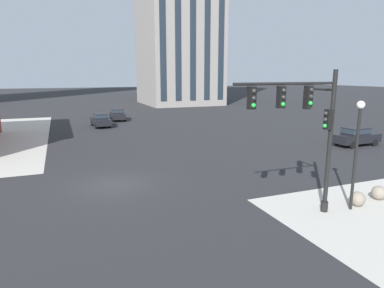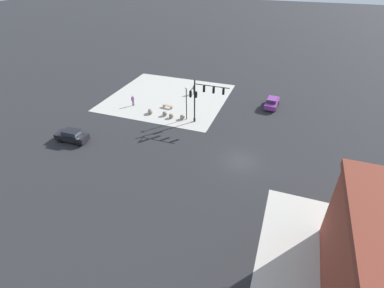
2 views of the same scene
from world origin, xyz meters
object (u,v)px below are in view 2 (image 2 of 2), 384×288
object	(u,v)px
traffic_signal_main	(202,96)
bollard_sphere_curb_b	(171,116)
bollard_sphere_curb_a	(182,117)
bollard_sphere_curb_d	(150,111)
car_main_southbound_near	(72,135)
car_main_northbound_far	(272,102)
bollard_sphere_curb_c	(165,114)
bench_near_signal	(168,106)
bollard_sphere_curb_e	(150,112)
pedestrian_at_curb	(194,89)
street_lamp_corner_near	(186,100)
pedestrian_near_bench	(133,100)

from	to	relation	value
traffic_signal_main	bollard_sphere_curb_b	bearing A→B (deg)	-0.09
traffic_signal_main	bollard_sphere_curb_a	bearing A→B (deg)	-4.67
bollard_sphere_curb_d	car_main_southbound_near	xyz separation A→B (m)	(6.06, 11.02, 0.55)
car_main_northbound_far	bollard_sphere_curb_c	bearing A→B (deg)	29.72
bollard_sphere_curb_d	bench_near_signal	world-z (taller)	bollard_sphere_curb_d
bollard_sphere_curb_e	pedestrian_at_curb	xyz separation A→B (m)	(-3.85, -9.81, 0.61)
bollard_sphere_curb_a	car_main_southbound_near	world-z (taller)	car_main_southbound_near
bollard_sphere_curb_d	car_main_northbound_far	xyz separation A→B (m)	(-17.94, -8.77, 0.55)
pedestrian_at_curb	car_main_southbound_near	world-z (taller)	pedestrian_at_curb
bollard_sphere_curb_b	street_lamp_corner_near	size ratio (longest dim) A/B	0.14
traffic_signal_main	bollard_sphere_curb_d	world-z (taller)	traffic_signal_main
pedestrian_at_curb	car_main_northbound_far	distance (m)	13.95
pedestrian_near_bench	car_main_northbound_far	world-z (taller)	pedestrian_near_bench
bollard_sphere_curb_b	bollard_sphere_curb_d	distance (m)	3.83
bollard_sphere_curb_a	pedestrian_at_curb	bearing A→B (deg)	-80.94
bollard_sphere_curb_b	traffic_signal_main	bearing A→B (deg)	179.91
bollard_sphere_curb_a	bollard_sphere_curb_e	xyz separation A→B (m)	(5.39, 0.16, 0.00)
car_main_northbound_far	car_main_southbound_near	distance (m)	31.10
pedestrian_near_bench	pedestrian_at_curb	size ratio (longest dim) A/B	1.02
pedestrian_near_bench	pedestrian_at_curb	bearing A→B (deg)	-134.99
pedestrian_at_curb	car_main_southbound_near	distance (m)	22.88
bollard_sphere_curb_d	pedestrian_near_bench	size ratio (longest dim) A/B	0.42
traffic_signal_main	car_main_southbound_near	distance (m)	18.49
bollard_sphere_curb_b	car_main_southbound_near	xyz separation A→B (m)	(9.87, 10.65, 0.55)
bollard_sphere_curb_a	pedestrian_at_curb	distance (m)	9.79
bollard_sphere_curb_a	street_lamp_corner_near	distance (m)	2.98
traffic_signal_main	car_main_northbound_far	size ratio (longest dim) A/B	1.46
traffic_signal_main	pedestrian_near_bench	size ratio (longest dim) A/B	3.77
pedestrian_near_bench	car_main_northbound_far	xyz separation A→B (m)	(-21.90, -7.21, -0.09)
traffic_signal_main	bollard_sphere_curb_d	xyz separation A→B (m)	(8.66, -0.37, -4.01)
bench_near_signal	car_main_northbound_far	xyz separation A→B (m)	(-16.06, -6.08, 0.59)
bench_near_signal	pedestrian_at_curb	world-z (taller)	pedestrian_at_curb
bollard_sphere_curb_b	bench_near_signal	xyz separation A→B (m)	(1.92, -3.05, -0.04)
bench_near_signal	pedestrian_at_curb	bearing A→B (deg)	-107.27
traffic_signal_main	bollard_sphere_curb_e	xyz separation A→B (m)	(8.50, -0.10, -4.01)
pedestrian_near_bench	car_main_northbound_far	size ratio (longest dim) A/B	0.39
pedestrian_at_curb	car_main_northbound_far	bearing A→B (deg)	176.87
bollard_sphere_curb_a	bollard_sphere_curb_b	xyz separation A→B (m)	(1.74, 0.25, 0.00)
street_lamp_corner_near	bollard_sphere_curb_a	bearing A→B (deg)	16.96
bollard_sphere_curb_b	bollard_sphere_curb_e	xyz separation A→B (m)	(3.65, -0.09, 0.00)
bollard_sphere_curb_b	pedestrian_near_bench	xyz separation A→B (m)	(7.76, -1.92, 0.64)
pedestrian_near_bench	car_main_southbound_near	world-z (taller)	pedestrian_near_bench
bench_near_signal	pedestrian_at_curb	xyz separation A→B (m)	(-2.13, -6.85, 0.66)
bollard_sphere_curb_e	pedestrian_near_bench	world-z (taller)	pedestrian_near_bench
bollard_sphere_curb_b	car_main_southbound_near	distance (m)	14.53
bollard_sphere_curb_d	pedestrian_at_curb	size ratio (longest dim) A/B	0.43
bollard_sphere_curb_b	bollard_sphere_curb_c	bearing A→B (deg)	-15.57
bollard_sphere_curb_c	bollard_sphere_curb_e	bearing A→B (deg)	6.18
traffic_signal_main	bench_near_signal	size ratio (longest dim) A/B	3.58
bollard_sphere_curb_d	bench_near_signal	xyz separation A→B (m)	(-1.89, -2.68, -0.04)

